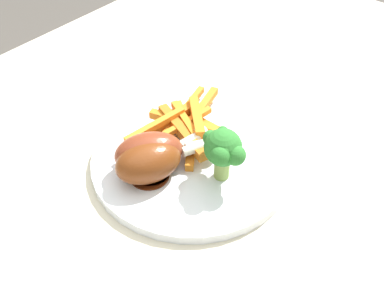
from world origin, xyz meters
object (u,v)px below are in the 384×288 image
Objects in this scene: chicken_drumstick_near at (152,161)px; chicken_drumstick_extra at (153,158)px; dining_table at (219,189)px; dinner_plate at (192,160)px; broccoli_floret_front at (223,149)px; carrot_fries_pile at (185,123)px; chicken_drumstick_far at (152,152)px.

chicken_drumstick_extra is (0.01, 0.00, -0.00)m from chicken_drumstick_near.
dining_table is 0.19m from chicken_drumstick_extra.
dinner_plate is 1.94× the size of chicken_drumstick_extra.
broccoli_floret_front reaches higher than chicken_drumstick_extra.
chicken_drumstick_near is 1.01× the size of chicken_drumstick_extra.
dinner_plate is 1.50× the size of carrot_fries_pile.
chicken_drumstick_extra is at bearing -130.98° from chicken_drumstick_far.
dining_table is 0.19m from broccoli_floret_front.
broccoli_floret_front is 0.41× the size of carrot_fries_pile.
dinner_plate is 0.06m from chicken_drumstick_near.
chicken_drumstick_far reaches higher than dining_table.
broccoli_floret_front reaches higher than chicken_drumstick_near.
dinner_plate is (-0.07, -0.01, 0.12)m from dining_table.
chicken_drumstick_far reaches higher than carrot_fries_pile.
chicken_drumstick_far is at bearing 118.39° from broccoli_floret_front.
carrot_fries_pile is 1.28× the size of chicken_drumstick_near.
chicken_drumstick_extra is (-0.08, -0.02, 0.01)m from carrot_fries_pile.
chicken_drumstick_near is (-0.05, 0.01, 0.03)m from dinner_plate.
dining_table is 8.33× the size of chicken_drumstick_far.
broccoli_floret_front is at bearing -51.85° from chicken_drumstick_near.
dinner_plate is at bearing -175.83° from dining_table.
carrot_fries_pile is (0.03, 0.08, -0.03)m from broccoli_floret_front.
carrot_fries_pile is (0.03, 0.04, 0.02)m from dinner_plate.
chicken_drumstick_far is at bearing -170.61° from carrot_fries_pile.
chicken_drumstick_near is at bearing 164.78° from dinner_plate.
carrot_fries_pile is at bearing 13.04° from chicken_drumstick_extra.
broccoli_floret_front is at bearing -61.61° from chicken_drumstick_far.
chicken_drumstick_extra is at bearing -166.96° from carrot_fries_pile.
dinner_plate is 2.02× the size of chicken_drumstick_far.
chicken_drumstick_far reaches higher than dinner_plate.
dining_table is at bearing 4.17° from dinner_plate.
chicken_drumstick_near is at bearing -139.50° from chicken_drumstick_far.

